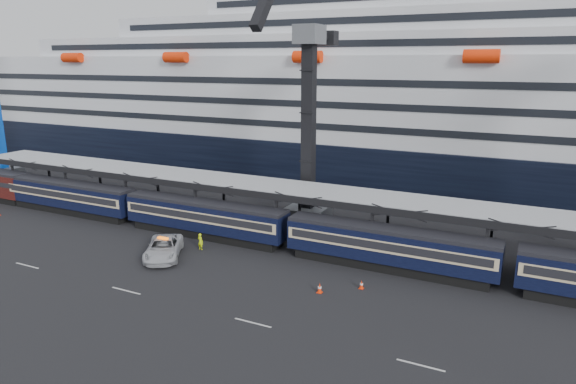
% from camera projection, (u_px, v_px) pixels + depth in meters
% --- Properties ---
extents(ground, '(260.00, 260.00, 0.00)m').
position_uv_depth(ground, '(464.00, 342.00, 34.39)').
color(ground, black).
rests_on(ground, ground).
extents(train, '(133.05, 3.00, 4.05)m').
position_uv_depth(train, '(427.00, 252.00, 44.52)').
color(train, black).
rests_on(train, ground).
extents(canopy, '(130.00, 6.25, 5.53)m').
position_uv_depth(canopy, '(492.00, 213.00, 45.24)').
color(canopy, '#9EA0A6').
rests_on(canopy, ground).
extents(cruise_ship, '(214.09, 28.84, 34.00)m').
position_uv_depth(cruise_ship, '(511.00, 105.00, 71.72)').
color(cruise_ship, black).
rests_on(cruise_ship, ground).
extents(crane_dark_near, '(4.50, 17.75, 35.08)m').
position_uv_depth(crane_dark_near, '(307.00, 121.00, 56.15)').
color(crane_dark_near, '#4A4D51').
rests_on(crane_dark_near, ground).
extents(pickup_truck, '(6.04, 7.34, 1.86)m').
position_uv_depth(pickup_truck, '(164.00, 248.00, 49.02)').
color(pickup_truck, '#AFB1B7').
rests_on(pickup_truck, ground).
extents(worker, '(0.67, 0.49, 1.69)m').
position_uv_depth(worker, '(200.00, 241.00, 51.05)').
color(worker, '#DCFF0D').
rests_on(worker, ground).
extents(traffic_cone_b, '(0.43, 0.43, 0.86)m').
position_uv_depth(traffic_cone_b, '(150.00, 253.00, 49.10)').
color(traffic_cone_b, '#FF2F08').
rests_on(traffic_cone_b, ground).
extents(traffic_cone_c, '(0.43, 0.43, 0.85)m').
position_uv_depth(traffic_cone_c, '(320.00, 288.00, 41.64)').
color(traffic_cone_c, '#FF2F08').
rests_on(traffic_cone_c, ground).
extents(traffic_cone_d, '(0.38, 0.38, 0.75)m').
position_uv_depth(traffic_cone_d, '(361.00, 284.00, 42.40)').
color(traffic_cone_d, '#FF2F08').
rests_on(traffic_cone_d, ground).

